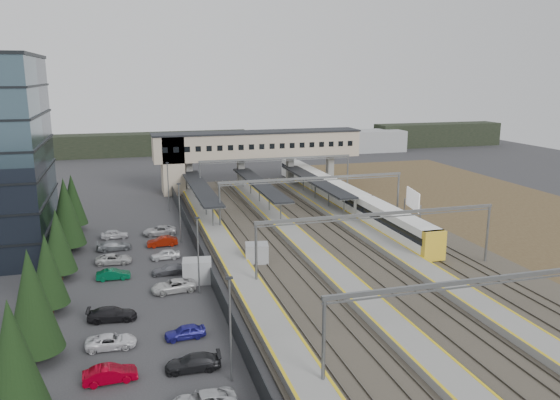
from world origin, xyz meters
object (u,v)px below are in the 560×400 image
object	(u,v)px
train	(339,195)
footbridge	(244,149)
relay_cabin_near	(197,271)
billboard	(413,201)
relay_cabin_far	(257,254)

from	to	relation	value
train	footbridge	bearing A→B (deg)	123.17
relay_cabin_near	train	bearing A→B (deg)	45.21
train	billboard	distance (m)	13.97
relay_cabin_far	billboard	xyz separation A→B (m)	(27.20, 11.94, 2.06)
train	billboard	size ratio (longest dim) A/B	10.51
relay_cabin_near	relay_cabin_far	bearing A→B (deg)	27.85
relay_cabin_near	footbridge	bearing A→B (deg)	71.70
relay_cabin_far	train	distance (m)	31.36
billboard	train	bearing A→B (deg)	120.18
relay_cabin_near	relay_cabin_far	size ratio (longest dim) A/B	1.10
footbridge	train	bearing A→B (deg)	-56.83
footbridge	billboard	size ratio (longest dim) A/B	7.05
relay_cabin_far	footbridge	size ratio (longest dim) A/B	0.07
footbridge	train	distance (m)	23.23
relay_cabin_far	train	xyz separation A→B (m)	(20.20, 23.97, 0.84)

